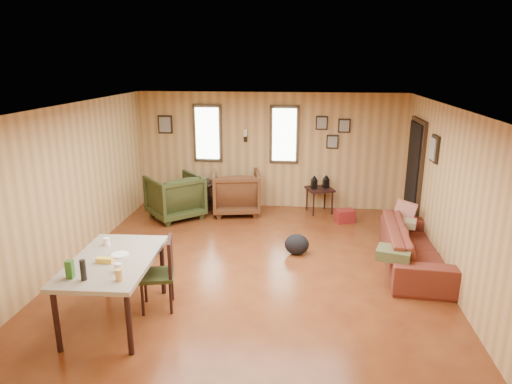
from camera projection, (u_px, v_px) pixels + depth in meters
The scene contains 11 objects.
room at pixel (266, 185), 6.87m from camera, with size 5.54×6.04×2.44m.
sofa at pixel (415, 240), 6.82m from camera, with size 2.15×0.63×0.84m, color maroon.
recliner_brown at pixel (236, 190), 9.24m from camera, with size 0.93×0.87×0.96m, color #4E2C17.
recliner_green at pixel (175, 194), 8.95m from camera, with size 0.93×0.87×0.96m, color #2D3518.
end_table at pixel (204, 190), 9.63m from camera, with size 0.64×0.61×0.66m.
side_table at pixel (320, 187), 9.26m from camera, with size 0.63×0.63×0.79m.
cooler at pixel (345, 216), 8.79m from camera, with size 0.41×0.35×0.25m.
backpack at pixel (297, 244), 7.31m from camera, with size 0.45×0.38×0.34m.
sofa_pillows at pixel (400, 233), 6.84m from camera, with size 0.92×1.93×0.39m.
dining_table at pixel (112, 265), 5.30m from camera, with size 0.99×1.58×1.01m.
dining_chair at pixel (162, 270), 5.63m from camera, with size 0.50×0.50×0.92m.
Camera 1 is at (0.75, -6.33, 3.00)m, focal length 32.00 mm.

